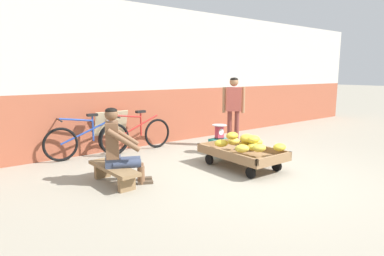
{
  "coord_description": "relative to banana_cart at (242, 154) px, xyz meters",
  "views": [
    {
      "loc": [
        -3.92,
        -3.15,
        1.64
      ],
      "look_at": [
        -0.68,
        0.97,
        0.75
      ],
      "focal_mm": 30.77,
      "sensor_mm": 36.0,
      "label": 1
    }
  ],
  "objects": [
    {
      "name": "ground_plane",
      "position": [
        -0.18,
        -0.67,
        -0.24
      ],
      "size": [
        80.0,
        80.0,
        0.0
      ],
      "primitive_type": "plane",
      "color": "gray"
    },
    {
      "name": "vendor_seated",
      "position": [
        -2.04,
        0.54,
        0.33
      ],
      "size": [
        0.74,
        0.63,
        1.14
      ],
      "color": "brown",
      "rests_on": "ground"
    },
    {
      "name": "sign_board",
      "position": [
        -1.28,
        2.54,
        0.19
      ],
      "size": [
        0.7,
        0.31,
        0.86
      ],
      "color": "#C6B289",
      "rests_on": "ground"
    },
    {
      "name": "plastic_crate",
      "position": [
        0.39,
        1.0,
        -0.09
      ],
      "size": [
        0.36,
        0.28,
        0.3
      ],
      "color": "#19847F",
      "rests_on": "ground"
    },
    {
      "name": "customer_adult",
      "position": [
        1.07,
        1.28,
        0.71
      ],
      "size": [
        0.38,
        0.36,
        1.53
      ],
      "color": "brown",
      "rests_on": "ground"
    },
    {
      "name": "bicycle_near_left",
      "position": [
        -1.84,
        2.31,
        0.11
      ],
      "size": [
        1.66,
        0.48,
        0.86
      ],
      "color": "black",
      "rests_on": "ground"
    },
    {
      "name": "banana_pile",
      "position": [
        0.01,
        -0.11,
        0.22
      ],
      "size": [
        0.84,
        1.04,
        0.27
      ],
      "color": "gold",
      "rests_on": "banana_cart"
    },
    {
      "name": "banana_cart",
      "position": [
        0.0,
        0.0,
        0.0
      ],
      "size": [
        0.87,
        1.46,
        0.36
      ],
      "color": "#8E6B47",
      "rests_on": "ground"
    },
    {
      "name": "bicycle_far_left",
      "position": [
        -0.84,
        2.2,
        0.11
      ],
      "size": [
        1.66,
        0.48,
        0.86
      ],
      "color": "black",
      "rests_on": "ground"
    },
    {
      "name": "back_wall",
      "position": [
        -0.18,
        2.7,
        1.3
      ],
      "size": [
        16.0,
        0.3,
        3.08
      ],
      "color": "#A35138",
      "rests_on": "ground"
    },
    {
      "name": "weighing_scale",
      "position": [
        0.39,
        1.0,
        0.21
      ],
      "size": [
        0.3,
        0.3,
        0.29
      ],
      "color": "#28282D",
      "rests_on": "plastic_crate"
    },
    {
      "name": "low_bench",
      "position": [
        -2.12,
        0.58,
        -0.04
      ],
      "size": [
        0.34,
        1.11,
        0.27
      ],
      "color": "olive",
      "rests_on": "ground"
    },
    {
      "name": "shopping_bag",
      "position": [
        0.31,
        0.62,
        -0.12
      ],
      "size": [
        0.18,
        0.12,
        0.24
      ],
      "primitive_type": "cube",
      "color": "silver",
      "rests_on": "ground"
    }
  ]
}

